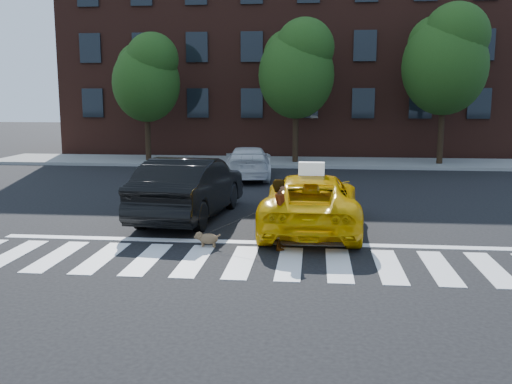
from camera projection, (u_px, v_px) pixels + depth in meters
ground at (241, 262)px, 11.81m from camera, size 120.00×120.00×0.00m
crosswalk at (241, 262)px, 11.81m from camera, size 13.00×2.40×0.01m
stop_line at (250, 242)px, 13.38m from camera, size 12.00×0.30×0.01m
sidewalk_far at (286, 162)px, 28.96m from camera, size 30.00×4.00×0.15m
building at (293, 53)px, 35.33m from camera, size 26.00×10.00×12.00m
tree_left at (147, 75)px, 28.45m from camera, size 3.39×3.38×6.50m
tree_mid at (297, 65)px, 27.62m from camera, size 3.69×3.69×7.10m
tree_right at (446, 56)px, 26.83m from camera, size 4.00×4.00×7.70m
taxi at (311, 202)px, 14.65m from camera, size 2.45×5.20×1.44m
black_sedan at (190, 188)px, 15.96m from camera, size 2.38×5.39×1.72m
white_suv at (248, 163)px, 23.61m from camera, size 2.29×4.73×1.33m
woman at (281, 214)px, 12.68m from camera, size 0.38×0.58×1.59m
dog at (206, 238)px, 12.95m from camera, size 0.61×0.24×0.35m
taxi_sign at (312, 169)px, 14.30m from camera, size 0.65×0.29×0.32m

